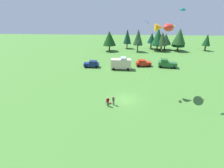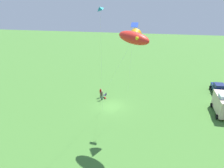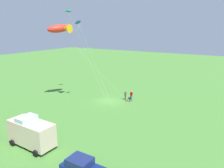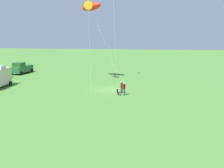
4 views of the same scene
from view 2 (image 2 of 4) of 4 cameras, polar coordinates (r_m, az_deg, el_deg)
The scene contains 10 objects.
ground_plane at distance 35.75m, azimuth -0.03°, elevation -5.96°, with size 160.00×160.00×0.00m, color #457B31.
person_kite_flyer at distance 37.68m, azimuth -2.69°, elevation -2.75°, with size 0.51×0.49×1.74m.
folding_chair at distance 38.81m, azimuth -1.77°, elevation -2.84°, with size 0.58×0.58×0.82m.
person_spectator at distance 38.61m, azimuth -2.99°, elevation -2.13°, with size 0.57×0.38×1.74m.
backpack_on_grass at distance 38.49m, azimuth -1.82°, elevation -3.68°, with size 0.32×0.22×0.22m, color #B02322.
car_navy_hatch at distance 45.00m, azimuth 26.03°, elevation -0.97°, with size 4.20×2.20×1.89m.
van_camper_beige at distance 37.09m, azimuth 27.19°, elevation -4.64°, with size 5.44×2.69×3.34m.
kite_large_fish at distance 24.76m, azimuth 5.81°, elevation 12.07°, with size 11.00×8.38×13.37m.
kite_delta_teal at distance 23.75m, azimuth -3.31°, elevation 18.87°, with size 7.32×2.00×15.80m.
kite_diamond_blue at distance 28.37m, azimuth 5.79°, elevation 14.04°, with size 5.95×1.84×13.68m.
Camera 2 is at (31.12, 5.95, 16.54)m, focal length 35.00 mm.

